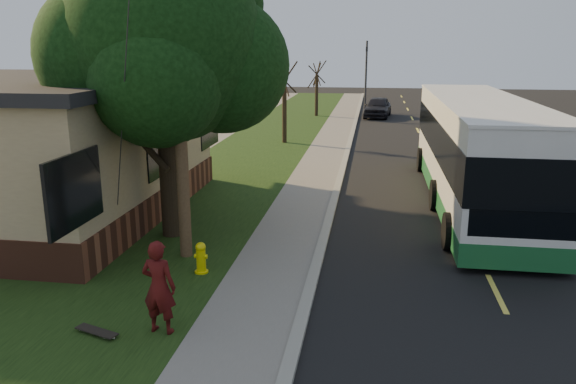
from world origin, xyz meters
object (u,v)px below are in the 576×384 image
object	(u,v)px
skateboarder	(159,287)
skateboard_spare	(97,331)
bare_tree_far	(317,89)
dumpster	(106,160)
leafy_tree	(166,46)
bare_tree_near	(284,104)
traffic_signal	(366,71)
skateboard_main	(157,266)
distant_car	(378,107)
transit_bus	(477,148)
utility_pole	(177,70)
fire_hydrant	(201,258)

from	to	relation	value
skateboarder	skateboard_spare	size ratio (longest dim) A/B	1.95
bare_tree_far	dumpster	world-z (taller)	bare_tree_far
leafy_tree	bare_tree_near	distance (m)	15.66
traffic_signal	skateboard_main	world-z (taller)	traffic_signal
leafy_tree	bare_tree_far	size ratio (longest dim) A/B	1.94
leafy_tree	skateboard_spare	world-z (taller)	leafy_tree
distant_car	bare_tree_near	bearing A→B (deg)	-105.59
leafy_tree	skateboard_spare	size ratio (longest dim) A/B	8.55
skateboard_main	leafy_tree	bearing A→B (deg)	100.02
bare_tree_near	traffic_signal	distance (m)	16.52
transit_bus	skateboard_spare	distance (m)	13.44
leafy_tree	skateboard_main	bearing A→B (deg)	-79.98
traffic_signal	dumpster	bearing A→B (deg)	-112.06
bare_tree_far	skateboarder	world-z (taller)	bare_tree_far
utility_pole	transit_bus	world-z (taller)	utility_pole
fire_hydrant	bare_tree_near	world-z (taller)	bare_tree_near
traffic_signal	transit_bus	size ratio (longest dim) A/B	0.42
fire_hydrant	skateboard_main	distance (m)	1.16
bare_tree_far	fire_hydrant	bearing A→B (deg)	-89.24
transit_bus	distant_car	size ratio (longest dim) A/B	2.98
utility_pole	distant_car	xyz separation A→B (m)	(4.81, 29.46, -3.89)
bare_tree_far	skateboard_main	bearing A→B (deg)	-91.37
skateboard_spare	leafy_tree	bearing A→B (deg)	95.37
transit_bus	dumpster	distance (m)	14.33
utility_pole	transit_bus	distance (m)	10.55
skateboarder	skateboard_spare	world-z (taller)	skateboarder
transit_bus	dumpster	world-z (taller)	transit_bus
bare_tree_far	traffic_signal	distance (m)	5.44
skateboard_spare	bare_tree_near	bearing A→B (deg)	89.64
fire_hydrant	distant_car	world-z (taller)	distant_car
bare_tree_near	bare_tree_far	distance (m)	12.01
fire_hydrant	leafy_tree	xyz separation A→B (m)	(-1.57, 2.65, 4.73)
dumpster	distant_car	size ratio (longest dim) A/B	0.39
bare_tree_far	skateboard_spare	world-z (taller)	bare_tree_far
fire_hydrant	skateboarder	xyz separation A→B (m)	(0.10, -2.79, 0.53)
bare_tree_near	skateboard_main	size ratio (longest dim) A/B	4.95
bare_tree_far	dumpster	bearing A→B (deg)	-107.45
bare_tree_near	bare_tree_far	bearing A→B (deg)	87.61
skateboarder	traffic_signal	bearing A→B (deg)	-88.13
leafy_tree	skateboard_spare	distance (m)	7.65
leafy_tree	skateboard_main	xyz separation A→B (m)	(0.46, -2.58, -5.03)
bare_tree_near	leafy_tree	bearing A→B (deg)	-92.50
utility_pole	bare_tree_far	xyz separation A→B (m)	(0.31, 29.01, -2.63)
bare_tree_near	transit_bus	size ratio (longest dim) A/B	0.33
distant_car	leafy_tree	bearing A→B (deg)	-95.25
fire_hydrant	skateboard_spare	distance (m)	3.27
leafy_tree	skateboarder	xyz separation A→B (m)	(1.67, -5.44, -4.21)
skateboarder	skateboard_main	distance (m)	3.22
skateboard_main	traffic_signal	bearing A→B (deg)	82.92
skateboard_spare	utility_pole	bearing A→B (deg)	85.43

